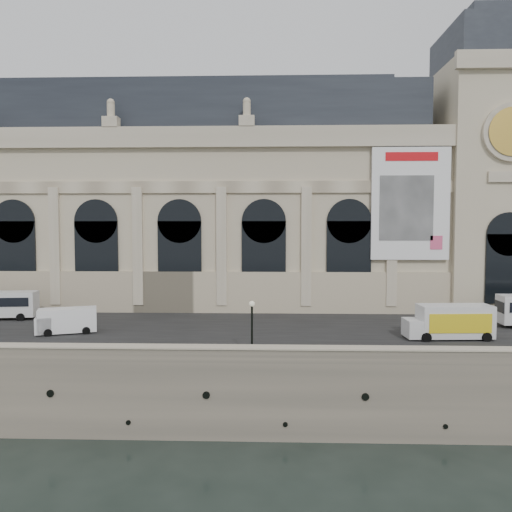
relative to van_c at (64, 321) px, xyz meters
The scene contains 9 objects.
ground 18.06m from the van_c, 37.43° to the right, with size 260.00×260.00×0.00m, color black.
quay 28.51m from the van_c, 62.24° to the left, with size 160.00×70.00×6.00m, color gray.
street 13.77m from the van_c, 16.74° to the left, with size 160.00×24.00×0.06m, color #2D2D2D.
parapet 16.19m from the van_c, 35.75° to the right, with size 160.00×1.40×1.21m.
museum 25.29m from the van_c, 71.03° to the left, with size 69.00×18.70×29.10m.
clock_pavilion 52.93m from the van_c, 20.77° to the left, with size 13.00×14.72×36.70m.
van_c is the anchor object (origin of this frame).
box_truck 36.49m from the van_c, ahead, with size 7.98×3.18×3.16m.
lamp_right 20.14m from the van_c, 23.02° to the right, with size 0.46×0.46×4.48m.
Camera 1 is at (6.96, -36.98, 16.39)m, focal length 35.00 mm.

